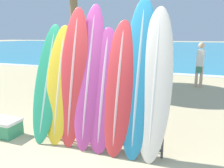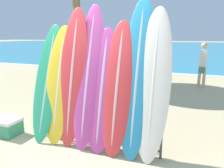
{
  "view_description": "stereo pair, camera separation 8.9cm",
  "coord_description": "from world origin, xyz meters",
  "px_view_note": "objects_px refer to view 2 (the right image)",
  "views": [
    {
      "loc": [
        1.7,
        -2.51,
        1.91
      ],
      "look_at": [
        0.19,
        1.53,
        0.96
      ],
      "focal_mm": 35.0,
      "sensor_mm": 36.0,
      "label": 1
    },
    {
      "loc": [
        1.78,
        -2.47,
        1.91
      ],
      "look_at": [
        0.19,
        1.53,
        0.96
      ],
      "focal_mm": 35.0,
      "sensor_mm": 36.0,
      "label": 2
    }
  ],
  "objects_px": {
    "surfboard_slot_3": "(88,77)",
    "surfboard_slot_7": "(153,85)",
    "surfboard_rack": "(95,119)",
    "surfboard_slot_1": "(59,85)",
    "surfboard_slot_4": "(102,90)",
    "surfboard_slot_2": "(73,77)",
    "cooler_box": "(5,126)",
    "surfboard_slot_6": "(137,78)",
    "surfboard_slot_5": "(117,88)",
    "person_near_water": "(124,62)",
    "person_mid_beach": "(203,63)",
    "surfboard_slot_0": "(47,82)"
  },
  "relations": [
    {
      "from": "surfboard_slot_6",
      "to": "person_mid_beach",
      "type": "bearing_deg",
      "value": 79.18
    },
    {
      "from": "surfboard_slot_3",
      "to": "surfboard_slot_7",
      "type": "bearing_deg",
      "value": -0.4
    },
    {
      "from": "surfboard_slot_0",
      "to": "surfboard_slot_1",
      "type": "relative_size",
      "value": 1.01
    },
    {
      "from": "surfboard_rack",
      "to": "surfboard_slot_1",
      "type": "xyz_separation_m",
      "value": [
        -0.7,
        0.0,
        0.55
      ]
    },
    {
      "from": "surfboard_slot_4",
      "to": "surfboard_slot_5",
      "type": "xyz_separation_m",
      "value": [
        0.27,
        0.01,
        0.06
      ]
    },
    {
      "from": "surfboard_rack",
      "to": "surfboard_slot_1",
      "type": "relative_size",
      "value": 1.11
    },
    {
      "from": "surfboard_slot_2",
      "to": "surfboard_slot_3",
      "type": "height_order",
      "value": "surfboard_slot_3"
    },
    {
      "from": "surfboard_rack",
      "to": "surfboard_slot_0",
      "type": "distance_m",
      "value": 1.13
    },
    {
      "from": "surfboard_slot_4",
      "to": "surfboard_slot_2",
      "type": "bearing_deg",
      "value": 177.03
    },
    {
      "from": "surfboard_slot_2",
      "to": "surfboard_slot_5",
      "type": "relative_size",
      "value": 1.11
    },
    {
      "from": "cooler_box",
      "to": "surfboard_slot_7",
      "type": "bearing_deg",
      "value": 5.64
    },
    {
      "from": "surfboard_slot_1",
      "to": "surfboard_slot_5",
      "type": "relative_size",
      "value": 0.97
    },
    {
      "from": "surfboard_slot_3",
      "to": "surfboard_slot_6",
      "type": "height_order",
      "value": "surfboard_slot_6"
    },
    {
      "from": "surfboard_slot_0",
      "to": "person_near_water",
      "type": "relative_size",
      "value": 1.36
    },
    {
      "from": "surfboard_slot_5",
      "to": "surfboard_slot_1",
      "type": "bearing_deg",
      "value": -179.74
    },
    {
      "from": "surfboard_slot_0",
      "to": "surfboard_slot_7",
      "type": "distance_m",
      "value": 1.96
    },
    {
      "from": "surfboard_slot_5",
      "to": "person_near_water",
      "type": "distance_m",
      "value": 5.42
    },
    {
      "from": "surfboard_slot_7",
      "to": "cooler_box",
      "type": "relative_size",
      "value": 3.94
    },
    {
      "from": "surfboard_slot_6",
      "to": "person_mid_beach",
      "type": "xyz_separation_m",
      "value": [
        1.04,
        5.42,
        -0.35
      ]
    },
    {
      "from": "surfboard_slot_5",
      "to": "surfboard_slot_7",
      "type": "xyz_separation_m",
      "value": [
        0.57,
        0.03,
        0.09
      ]
    },
    {
      "from": "surfboard_slot_3",
      "to": "cooler_box",
      "type": "relative_size",
      "value": 4.1
    },
    {
      "from": "surfboard_slot_2",
      "to": "surfboard_slot_5",
      "type": "distance_m",
      "value": 0.85
    },
    {
      "from": "surfboard_slot_3",
      "to": "cooler_box",
      "type": "distance_m",
      "value": 2.04
    },
    {
      "from": "surfboard_slot_5",
      "to": "person_mid_beach",
      "type": "bearing_deg",
      "value": 76.25
    },
    {
      "from": "surfboard_slot_2",
      "to": "surfboard_slot_3",
      "type": "distance_m",
      "value": 0.3
    },
    {
      "from": "surfboard_slot_0",
      "to": "surfboard_slot_6",
      "type": "relative_size",
      "value": 0.85
    },
    {
      "from": "surfboard_slot_2",
      "to": "surfboard_slot_1",
      "type": "bearing_deg",
      "value": -174.31
    },
    {
      "from": "surfboard_slot_5",
      "to": "person_near_water",
      "type": "relative_size",
      "value": 1.38
    },
    {
      "from": "surfboard_slot_2",
      "to": "person_mid_beach",
      "type": "distance_m",
      "value": 5.89
    },
    {
      "from": "surfboard_slot_4",
      "to": "surfboard_slot_7",
      "type": "relative_size",
      "value": 0.87
    },
    {
      "from": "surfboard_slot_6",
      "to": "person_near_water",
      "type": "height_order",
      "value": "surfboard_slot_6"
    },
    {
      "from": "surfboard_rack",
      "to": "surfboard_slot_5",
      "type": "xyz_separation_m",
      "value": [
        0.41,
        0.01,
        0.59
      ]
    },
    {
      "from": "surfboard_slot_0",
      "to": "surfboard_slot_1",
      "type": "bearing_deg",
      "value": -4.8
    },
    {
      "from": "surfboard_slot_4",
      "to": "surfboard_slot_7",
      "type": "height_order",
      "value": "surfboard_slot_7"
    },
    {
      "from": "surfboard_slot_1",
      "to": "surfboard_slot_3",
      "type": "relative_size",
      "value": 0.86
    },
    {
      "from": "surfboard_slot_7",
      "to": "surfboard_slot_4",
      "type": "bearing_deg",
      "value": -177.21
    },
    {
      "from": "surfboard_slot_2",
      "to": "surfboard_slot_5",
      "type": "bearing_deg",
      "value": -1.47
    },
    {
      "from": "person_near_water",
      "to": "surfboard_slot_2",
      "type": "bearing_deg",
      "value": -133.01
    },
    {
      "from": "surfboard_slot_3",
      "to": "surfboard_slot_4",
      "type": "relative_size",
      "value": 1.19
    },
    {
      "from": "surfboard_slot_1",
      "to": "person_mid_beach",
      "type": "height_order",
      "value": "surfboard_slot_1"
    },
    {
      "from": "surfboard_slot_1",
      "to": "surfboard_slot_2",
      "type": "height_order",
      "value": "surfboard_slot_2"
    },
    {
      "from": "surfboard_rack",
      "to": "surfboard_slot_7",
      "type": "height_order",
      "value": "surfboard_slot_7"
    },
    {
      "from": "surfboard_slot_3",
      "to": "person_mid_beach",
      "type": "xyz_separation_m",
      "value": [
        1.89,
        5.44,
        -0.32
      ]
    },
    {
      "from": "surfboard_slot_1",
      "to": "surfboard_slot_7",
      "type": "relative_size",
      "value": 0.89
    },
    {
      "from": "person_near_water",
      "to": "surfboard_slot_0",
      "type": "bearing_deg",
      "value": -139.01
    },
    {
      "from": "surfboard_slot_7",
      "to": "cooler_box",
      "type": "bearing_deg",
      "value": -174.36
    },
    {
      "from": "surfboard_slot_4",
      "to": "cooler_box",
      "type": "height_order",
      "value": "surfboard_slot_4"
    },
    {
      "from": "person_near_water",
      "to": "surfboard_slot_4",
      "type": "bearing_deg",
      "value": -126.93
    },
    {
      "from": "surfboard_slot_6",
      "to": "surfboard_slot_2",
      "type": "bearing_deg",
      "value": -178.31
    },
    {
      "from": "surfboard_rack",
      "to": "surfboard_slot_6",
      "type": "distance_m",
      "value": 1.04
    }
  ]
}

